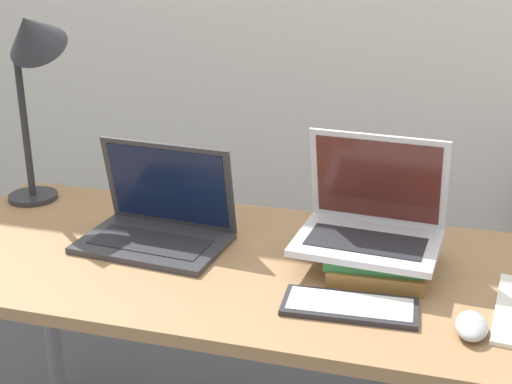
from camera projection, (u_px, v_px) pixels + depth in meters
name	position (u px, v px, depth m)	size (l,w,h in m)	color
desk	(253.00, 291.00, 1.72)	(1.66, 0.70, 0.74)	#9E754C
laptop_left	(158.00, 223.00, 1.79)	(0.38, 0.27, 0.25)	#333338
book_stack	(378.00, 255.00, 1.67)	(0.24, 0.28, 0.06)	olive
laptop_on_books	(371.00, 221.00, 1.65)	(0.34, 0.27, 0.25)	silver
wireless_keyboard	(350.00, 306.00, 1.49)	(0.29, 0.14, 0.01)	#28282D
mouse	(471.00, 326.00, 1.40)	(0.06, 0.11, 0.04)	#B2B2B7
desk_lamp	(31.00, 55.00, 1.88)	(0.23, 0.20, 0.58)	#28282D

